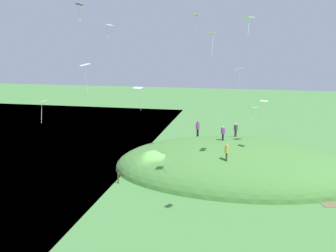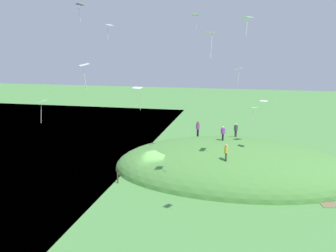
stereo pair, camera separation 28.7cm
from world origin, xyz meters
TOP-DOWN VIEW (x-y plane):
  - ground_plane at (0.00, 0.00)m, footprint 160.00×160.00m
  - grass_hill at (8.08, 3.26)m, footprint 26.34×16.56m
  - person_with_child at (6.80, 3.58)m, footprint 0.57×0.57m
  - person_on_hilltop at (8.10, 6.35)m, footprint 0.59×0.59m
  - person_walking_path at (3.66, 6.85)m, footprint 0.63×0.63m
  - person_near_shore at (7.45, -1.60)m, footprint 0.46×0.46m
  - kite_0 at (-4.12, -6.73)m, footprint 1.28×1.38m
  - kite_2 at (4.09, 0.41)m, footprint 0.74×0.62m
  - kite_3 at (-9.65, 4.94)m, footprint 1.43×1.41m
  - kite_4 at (8.82, -10.98)m, footprint 0.87×0.97m
  - kite_6 at (9.79, 3.48)m, footprint 1.17×1.19m
  - kite_7 at (-4.77, 1.03)m, footprint 0.78×1.00m
  - kite_9 at (10.68, 0.52)m, footprint 0.86×0.76m
  - kite_10 at (-8.74, -6.03)m, footprint 0.78×1.08m
  - kite_11 at (8.24, -1.80)m, footprint 0.72×0.95m
  - kite_12 at (-0.84, -2.51)m, footprint 1.02×0.82m
  - kite_13 at (6.07, -5.83)m, footprint 0.75×0.59m
  - mooring_post at (-3.03, -2.61)m, footprint 0.14×0.14m

SIDE VIEW (x-z plane):
  - ground_plane at x=0.00m, z-range 0.00..0.00m
  - grass_hill at x=8.08m, z-range -3.37..3.37m
  - mooring_post at x=-3.03m, z-range 0.00..1.13m
  - person_near_shore at x=7.45m, z-range 2.94..4.59m
  - person_walking_path at x=3.66m, z-range 3.06..4.91m
  - person_on_hilltop at x=8.10m, z-range 3.32..4.90m
  - person_with_child at x=6.80m, z-range 3.54..5.12m
  - kite_6 at x=9.79m, z-range 6.30..7.73m
  - kite_9 at x=10.68m, z-range 7.21..8.95m
  - kite_10 at x=-8.74m, z-range 7.46..9.46m
  - kite_12 at x=-0.84m, z-range 8.26..10.52m
  - kite_11 at x=8.24m, z-range 10.51..12.05m
  - kite_0 at x=-4.12m, z-range 10.57..12.93m
  - kite_13 at x=6.07m, z-range 13.22..15.17m
  - kite_4 at x=8.82m, z-range 14.45..15.58m
  - kite_7 at x=-4.77m, z-range 14.58..16.10m
  - kite_2 at x=4.09m, z-range 15.44..16.78m
  - kite_3 at x=-9.65m, z-range 16.82..18.83m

